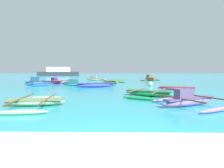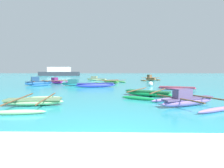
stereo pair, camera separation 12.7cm
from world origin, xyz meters
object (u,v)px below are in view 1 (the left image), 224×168
(moored_boat_8, at_px, (96,85))
(mooring_buoy_0, at_px, (151,84))
(moored_boat_0, at_px, (177,88))
(moored_boat_6, at_px, (96,79))
(moored_boat_7, at_px, (148,93))
(moored_boat_2, at_px, (189,100))
(moored_boat_10, at_px, (35,102))
(moored_boat_4, at_px, (56,82))
(moored_boat_1, at_px, (76,84))
(moored_boat_9, at_px, (38,83))
(distant_ferry, at_px, (58,72))
(moored_boat_5, at_px, (111,82))
(moored_boat_3, at_px, (150,79))

(moored_boat_8, height_order, mooring_buoy_0, mooring_buoy_0)
(moored_boat_0, relative_size, moored_boat_6, 0.87)
(moored_boat_6, height_order, moored_boat_7, moored_boat_6)
(moored_boat_2, distance_m, mooring_buoy_0, 11.28)
(moored_boat_6, xyz_separation_m, moored_boat_10, (-0.55, -22.60, -0.08))
(mooring_buoy_0, bearing_deg, moored_boat_2, -92.24)
(moored_boat_8, bearing_deg, mooring_buoy_0, 3.04)
(moored_boat_4, xyz_separation_m, mooring_buoy_0, (12.05, -3.66, -0.01))
(moored_boat_1, relative_size, moored_boat_9, 1.11)
(moored_boat_1, distance_m, moored_boat_2, 13.92)
(moored_boat_2, height_order, distant_ferry, distant_ferry)
(moored_boat_7, height_order, moored_boat_9, moored_boat_9)
(moored_boat_0, bearing_deg, mooring_buoy_0, 128.99)
(moored_boat_7, bearing_deg, distant_ferry, 143.36)
(moored_boat_5, distance_m, moored_boat_9, 9.50)
(moored_boat_2, xyz_separation_m, moored_boat_7, (-1.36, 3.28, -0.07))
(moored_boat_10, bearing_deg, moored_boat_2, -7.95)
(moored_boat_1, xyz_separation_m, moored_boat_10, (0.45, -11.41, -0.08))
(moored_boat_7, relative_size, mooring_buoy_0, 8.27)
(moored_boat_5, bearing_deg, moored_boat_1, -74.44)
(moored_boat_5, distance_m, mooring_buoy_0, 6.75)
(moored_boat_2, height_order, moored_boat_3, moored_boat_3)
(moored_boat_0, distance_m, moored_boat_3, 14.90)
(moored_boat_1, height_order, moored_boat_7, moored_boat_1)
(moored_boat_0, distance_m, moored_boat_1, 10.80)
(moored_boat_3, relative_size, mooring_buoy_0, 7.67)
(mooring_buoy_0, distance_m, distant_ferry, 47.72)
(moored_boat_3, height_order, mooring_buoy_0, moored_boat_3)
(moored_boat_3, xyz_separation_m, moored_boat_5, (-6.79, -6.16, -0.14))
(moored_boat_0, relative_size, moored_boat_4, 0.72)
(moored_boat_2, bearing_deg, moored_boat_8, 93.62)
(moored_boat_7, xyz_separation_m, moored_boat_8, (-4.26, 6.25, 0.06))
(moored_boat_6, relative_size, mooring_buoy_0, 7.53)
(moored_boat_1, distance_m, moored_boat_5, 6.12)
(moored_boat_5, distance_m, moored_boat_10, 16.54)
(moored_boat_1, relative_size, moored_boat_3, 1.05)
(moored_boat_1, bearing_deg, moored_boat_5, 64.48)
(moored_boat_3, distance_m, moored_boat_8, 15.21)
(moored_boat_0, height_order, moored_boat_8, moored_boat_8)
(moored_boat_5, bearing_deg, moored_boat_9, -100.24)
(moored_boat_0, bearing_deg, moored_boat_4, 167.46)
(moored_boat_6, bearing_deg, moored_boat_1, -74.22)
(moored_boat_3, xyz_separation_m, mooring_buoy_0, (-2.15, -11.07, -0.09))
(moored_boat_2, bearing_deg, moored_boat_1, 98.26)
(moored_boat_5, height_order, moored_boat_8, moored_boat_8)
(moored_boat_3, height_order, moored_boat_4, moored_boat_3)
(moored_boat_2, distance_m, moored_boat_6, 23.64)
(moored_boat_2, distance_m, moored_boat_8, 11.06)
(moored_boat_7, bearing_deg, moored_boat_2, -38.26)
(moored_boat_5, xyz_separation_m, moored_boat_6, (-2.81, 6.40, 0.07))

